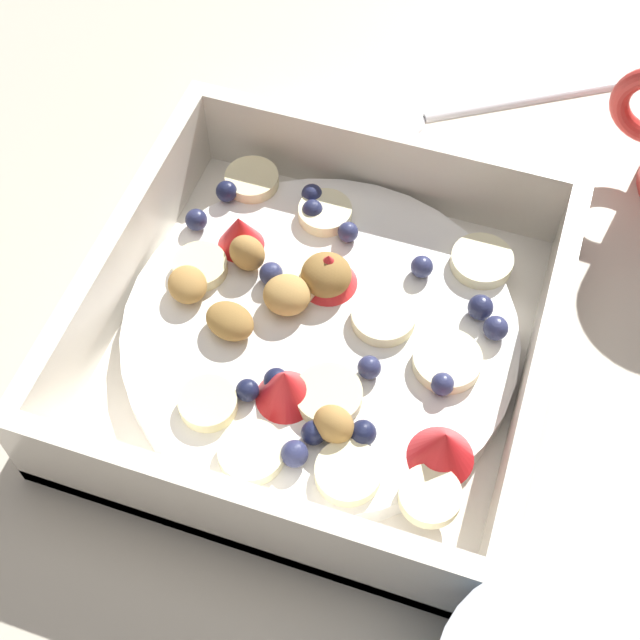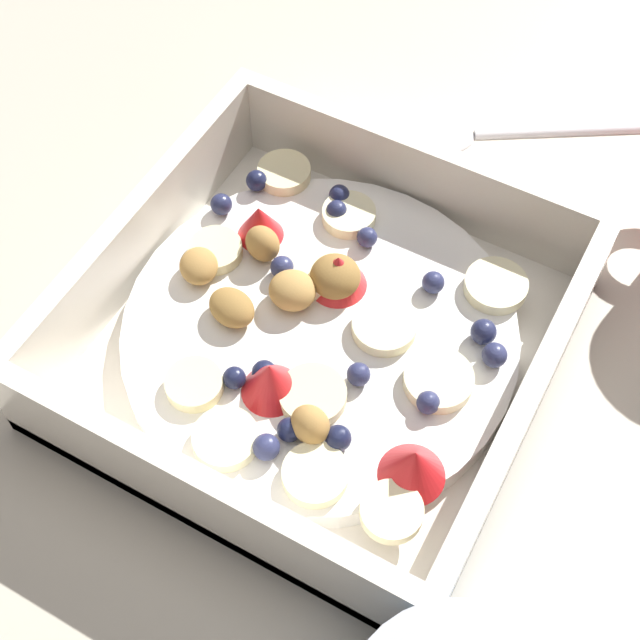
% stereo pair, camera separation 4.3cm
% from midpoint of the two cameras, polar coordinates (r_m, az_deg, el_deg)
% --- Properties ---
extents(ground_plane, '(2.40, 2.40, 0.00)m').
position_cam_midpoint_polar(ground_plane, '(0.47, 1.32, -0.06)').
color(ground_plane, beige).
extents(fruit_bowl, '(0.22, 0.22, 0.06)m').
position_cam_midpoint_polar(fruit_bowl, '(0.44, 2.79, -1.09)').
color(fruit_bowl, white).
rests_on(fruit_bowl, ground).
extents(spoon, '(0.11, 0.16, 0.01)m').
position_cam_midpoint_polar(spoon, '(0.56, 12.38, 11.58)').
color(spoon, silver).
rests_on(spoon, ground).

